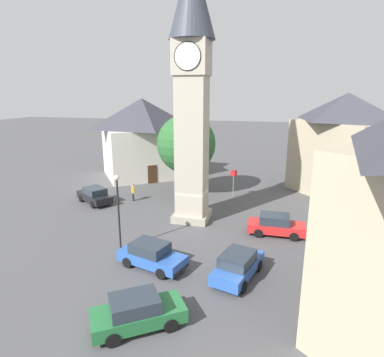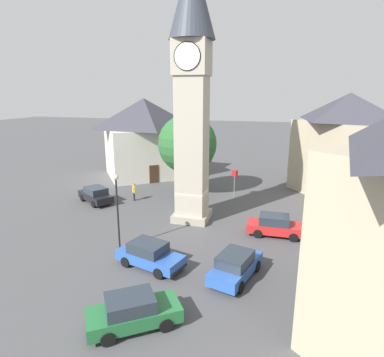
# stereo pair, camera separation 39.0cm
# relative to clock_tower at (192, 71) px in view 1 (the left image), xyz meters

# --- Properties ---
(ground_plane) EXTENTS (200.00, 200.00, 0.00)m
(ground_plane) POSITION_rel_clock_tower_xyz_m (-0.00, -0.00, -11.69)
(ground_plane) COLOR #4C4C4F
(clock_tower) EXTENTS (3.42, 3.42, 20.00)m
(clock_tower) POSITION_rel_clock_tower_xyz_m (0.00, 0.00, 0.00)
(clock_tower) COLOR #A59C89
(clock_tower) RESTS_ON ground
(car_blue_kerb) EXTENTS (4.14, 1.85, 1.53)m
(car_blue_kerb) POSITION_rel_clock_tower_xyz_m (6.72, -1.44, -10.93)
(car_blue_kerb) COLOR red
(car_blue_kerb) RESTS_ON ground
(car_silver_kerb) EXTENTS (4.44, 2.78, 1.53)m
(car_silver_kerb) POSITION_rel_clock_tower_xyz_m (-0.40, -8.05, -10.93)
(car_silver_kerb) COLOR #2D5BB7
(car_silver_kerb) RESTS_ON ground
(car_red_corner) EXTENTS (2.75, 4.43, 1.53)m
(car_red_corner) POSITION_rel_clock_tower_xyz_m (4.73, -7.92, -10.93)
(car_red_corner) COLOR #2D5BB7
(car_red_corner) RESTS_ON ground
(car_white_side) EXTENTS (4.38, 3.66, 1.53)m
(car_white_side) POSITION_rel_clock_tower_xyz_m (-9.95, 1.66, -10.93)
(car_white_side) COLOR black
(car_white_side) RESTS_ON ground
(car_black_far) EXTENTS (4.34, 3.76, 1.53)m
(car_black_far) POSITION_rel_clock_tower_xyz_m (0.93, -13.12, -10.93)
(car_black_far) COLOR #236B38
(car_black_far) RESTS_ON ground
(pedestrian) EXTENTS (0.40, 0.45, 1.69)m
(pedestrian) POSITION_rel_clock_tower_xyz_m (-6.70, 3.17, -10.68)
(pedestrian) COLOR black
(pedestrian) RESTS_ON ground
(tree) EXTENTS (5.87, 5.87, 8.13)m
(tree) POSITION_rel_clock_tower_xyz_m (-2.33, 6.66, -6.50)
(tree) COLOR brown
(tree) RESTS_ON ground
(building_terrace_right) EXTENTS (12.46, 12.26, 9.54)m
(building_terrace_right) POSITION_rel_clock_tower_xyz_m (-9.63, 12.93, -6.81)
(building_terrace_right) COLOR silver
(building_terrace_right) RESTS_ON ground
(building_corner_back) EXTENTS (10.93, 11.42, 10.17)m
(building_corner_back) POSITION_rel_clock_tower_xyz_m (12.76, 10.27, -6.51)
(building_corner_back) COLOR tan
(building_corner_back) RESTS_ON ground
(lamp_post) EXTENTS (0.36, 0.36, 5.08)m
(lamp_post) POSITION_rel_clock_tower_xyz_m (-3.31, -6.32, -8.29)
(lamp_post) COLOR black
(lamp_post) RESTS_ON ground
(road_sign) EXTENTS (0.60, 0.07, 2.80)m
(road_sign) POSITION_rel_clock_tower_xyz_m (2.50, 6.65, -9.79)
(road_sign) COLOR gray
(road_sign) RESTS_ON ground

